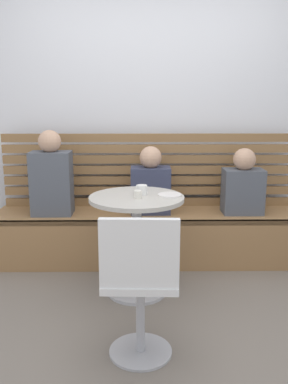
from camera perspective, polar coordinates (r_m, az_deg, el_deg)
ground at (r=2.68m, az=1.39°, el=-19.13°), size 8.00×8.00×0.00m
back_wall at (r=3.91m, az=0.64°, el=13.34°), size 5.20×0.10×2.90m
booth_bench at (r=3.67m, az=0.75°, el=-6.16°), size 2.70×0.52×0.44m
booth_backrest at (r=3.77m, az=0.68°, el=3.09°), size 2.65×0.04×0.67m
cafe_table at (r=2.98m, az=-1.02°, el=-4.74°), size 0.68×0.68×0.74m
white_chair at (r=2.24m, az=-0.55°, el=-12.41°), size 0.41×0.41×0.85m
person_adult at (r=3.58m, az=-12.71°, el=1.99°), size 0.34×0.22×0.72m
person_child_left at (r=3.56m, az=0.91°, el=1.11°), size 0.34×0.22×0.58m
person_child_middle at (r=3.64m, az=13.56°, el=0.91°), size 0.34×0.22×0.57m
cup_ceramic_white at (r=2.96m, az=-0.32°, el=0.29°), size 0.08×0.08×0.07m
cup_espresso_small at (r=2.85m, az=-0.85°, el=-0.35°), size 0.06×0.06×0.05m
plate_small at (r=2.94m, az=3.58°, el=-0.41°), size 0.17×0.17×0.01m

